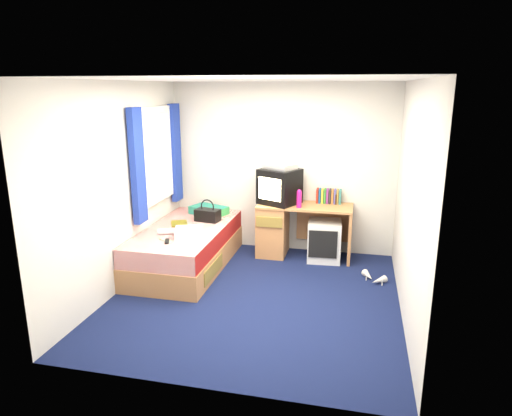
% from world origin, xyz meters
% --- Properties ---
extents(ground, '(3.40, 3.40, 0.00)m').
position_xyz_m(ground, '(0.00, 0.00, 0.00)').
color(ground, '#0C1438').
rests_on(ground, ground).
extents(room_shell, '(3.40, 3.40, 3.40)m').
position_xyz_m(room_shell, '(0.00, 0.00, 1.45)').
color(room_shell, white).
rests_on(room_shell, ground).
extents(bed, '(1.01, 2.00, 0.54)m').
position_xyz_m(bed, '(-1.10, 0.70, 0.27)').
color(bed, tan).
rests_on(bed, ground).
extents(pillow, '(0.59, 0.48, 0.11)m').
position_xyz_m(pillow, '(-1.02, 1.40, 0.60)').
color(pillow, '#18699D').
rests_on(pillow, bed).
extents(desk, '(1.30, 0.55, 0.75)m').
position_xyz_m(desk, '(0.10, 1.44, 0.41)').
color(desk, tan).
rests_on(desk, ground).
extents(storage_cube, '(0.47, 0.47, 0.55)m').
position_xyz_m(storage_cube, '(0.66, 1.35, 0.28)').
color(storage_cube, silver).
rests_on(storage_cube, ground).
extents(crt_tv, '(0.63, 0.62, 0.48)m').
position_xyz_m(crt_tv, '(0.01, 1.44, 0.99)').
color(crt_tv, black).
rests_on(crt_tv, desk).
extents(vcr, '(0.49, 0.45, 0.08)m').
position_xyz_m(vcr, '(0.01, 1.44, 1.27)').
color(vcr, silver).
rests_on(vcr, crt_tv).
extents(book_row, '(0.34, 0.13, 0.20)m').
position_xyz_m(book_row, '(0.69, 1.60, 0.85)').
color(book_row, maroon).
rests_on(book_row, desk).
extents(picture_frame, '(0.04, 0.12, 0.14)m').
position_xyz_m(picture_frame, '(0.80, 1.59, 0.82)').
color(picture_frame, black).
rests_on(picture_frame, desk).
extents(pink_water_bottle, '(0.08, 0.08, 0.22)m').
position_xyz_m(pink_water_bottle, '(0.31, 1.27, 0.86)').
color(pink_water_bottle, '#C11B80').
rests_on(pink_water_bottle, desk).
extents(aerosol_can, '(0.06, 0.06, 0.17)m').
position_xyz_m(aerosol_can, '(0.25, 1.49, 0.83)').
color(aerosol_can, silver).
rests_on(aerosol_can, desk).
extents(handbag, '(0.36, 0.24, 0.31)m').
position_xyz_m(handbag, '(-0.92, 1.06, 0.63)').
color(handbag, black).
rests_on(handbag, bed).
extents(towel, '(0.40, 0.36, 0.11)m').
position_xyz_m(towel, '(-0.93, 0.36, 0.60)').
color(towel, silver).
rests_on(towel, bed).
extents(magazine, '(0.31, 0.34, 0.01)m').
position_xyz_m(magazine, '(-1.25, 0.84, 0.55)').
color(magazine, gold).
rests_on(magazine, bed).
extents(water_bottle, '(0.21, 0.13, 0.07)m').
position_xyz_m(water_bottle, '(-1.23, 0.38, 0.58)').
color(water_bottle, silver).
rests_on(water_bottle, bed).
extents(colour_swatch_fan, '(0.22, 0.17, 0.01)m').
position_xyz_m(colour_swatch_fan, '(-1.14, 0.15, 0.55)').
color(colour_swatch_fan, yellow).
rests_on(colour_swatch_fan, bed).
extents(remote_control, '(0.10, 0.17, 0.02)m').
position_xyz_m(remote_control, '(-1.11, 0.11, 0.55)').
color(remote_control, black).
rests_on(remote_control, bed).
extents(window_assembly, '(0.11, 1.42, 1.40)m').
position_xyz_m(window_assembly, '(-1.55, 0.90, 1.42)').
color(window_assembly, silver).
rests_on(window_assembly, room_shell).
extents(white_heels, '(0.31, 0.35, 0.09)m').
position_xyz_m(white_heels, '(1.33, 0.74, 0.04)').
color(white_heels, silver).
rests_on(white_heels, ground).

